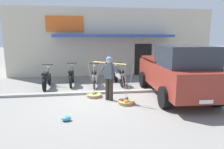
{
  "coord_description": "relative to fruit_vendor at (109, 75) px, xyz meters",
  "views": [
    {
      "loc": [
        -0.49,
        -7.37,
        2.39
      ],
      "look_at": [
        0.58,
        0.6,
        0.85
      ],
      "focal_mm": 30.9,
      "sensor_mm": 36.0,
      "label": 1
    }
  ],
  "objects": [
    {
      "name": "ground_plane",
      "position": [
        -0.36,
        0.23,
        -0.98
      ],
      "size": [
        90.0,
        90.0,
        0.0
      ],
      "primitive_type": "plane",
      "color": "gray"
    },
    {
      "name": "fruit_basket_left_side",
      "position": [
        0.56,
        -0.5,
        -0.9
      ],
      "size": [
        0.63,
        0.63,
        1.45
      ],
      "color": "tan",
      "rests_on": "ground"
    },
    {
      "name": "sidewalk_curb",
      "position": [
        -0.36,
        0.93,
        -0.93
      ],
      "size": [
        20.0,
        0.24,
        0.1
      ],
      "primitive_type": "cube",
      "color": "gray",
      "rests_on": "ground"
    },
    {
      "name": "plastic_litter_bag",
      "position": [
        -1.47,
        -1.73,
        -0.91
      ],
      "size": [
        0.28,
        0.22,
        0.14
      ],
      "primitive_type": "ellipsoid",
      "color": "#3393D1",
      "rests_on": "ground"
    },
    {
      "name": "motorcycle_second_in_row",
      "position": [
        -1.61,
        2.66,
        -0.52
      ],
      "size": [
        0.54,
        1.82,
        1.09
      ],
      "color": "black",
      "rests_on": "ground"
    },
    {
      "name": "fruit_vendor",
      "position": [
        0.0,
        0.0,
        0.0
      ],
      "size": [
        1.15,
        1.04,
        1.7
      ],
      "color": "#2D2823",
      "rests_on": "ground"
    },
    {
      "name": "fruit_basket_right_side",
      "position": [
        -0.56,
        0.51,
        -0.9
      ],
      "size": [
        0.63,
        0.63,
        1.45
      ],
      "color": "tan",
      "rests_on": "ground"
    },
    {
      "name": "storefront_building",
      "position": [
        0.85,
        7.45,
        1.13
      ],
      "size": [
        13.0,
        6.0,
        4.2
      ],
      "color": "beige",
      "rests_on": "ground"
    },
    {
      "name": "parked_truck",
      "position": [
        2.79,
        0.17,
        0.05
      ],
      "size": [
        2.33,
        4.78,
        2.1
      ],
      "color": "maroon",
      "rests_on": "ground"
    },
    {
      "name": "motorcycle_third_in_row",
      "position": [
        -0.47,
        2.34,
        -0.52
      ],
      "size": [
        0.54,
        1.82,
        1.09
      ],
      "color": "black",
      "rests_on": "ground"
    },
    {
      "name": "motorcycle_nearest_shop",
      "position": [
        -2.76,
        2.22,
        -0.52
      ],
      "size": [
        0.54,
        1.82,
        1.09
      ],
      "color": "black",
      "rests_on": "ground"
    },
    {
      "name": "motorcycle_end_of_row",
      "position": [
        0.8,
        2.44,
        -0.52
      ],
      "size": [
        0.54,
        1.82,
        1.09
      ],
      "color": "black",
      "rests_on": "ground"
    }
  ]
}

